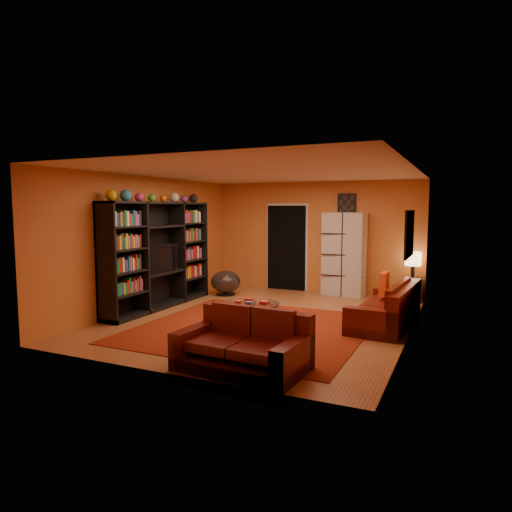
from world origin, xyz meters
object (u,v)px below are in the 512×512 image
at_px(coffee_table, 252,306).
at_px(loveseat, 245,345).
at_px(entertainment_unit, 159,255).
at_px(sofa, 390,309).
at_px(tv, 158,258).
at_px(side_table, 412,289).
at_px(table_lamp, 413,259).
at_px(storage_cabinet, 344,254).
at_px(bowl_chair, 226,282).

bearing_deg(coffee_table, loveseat, -67.41).
bearing_deg(entertainment_unit, sofa, 5.47).
bearing_deg(tv, side_table, -57.61).
bearing_deg(table_lamp, storage_cabinet, 178.09).
height_order(storage_cabinet, side_table, storage_cabinet).
xyz_separation_m(sofa, loveseat, (-1.33, -2.84, -0.00)).
height_order(coffee_table, storage_cabinet, storage_cabinet).
distance_m(entertainment_unit, table_lamp, 5.30).
distance_m(sofa, side_table, 2.33).
xyz_separation_m(coffee_table, table_lamp, (2.08, 3.63, 0.49)).
distance_m(tv, table_lamp, 5.30).
height_order(sofa, table_lamp, table_lamp).
xyz_separation_m(tv, table_lamp, (4.48, 2.84, -0.10)).
bearing_deg(bowl_chair, loveseat, -58.62).
height_order(sofa, storage_cabinet, storage_cabinet).
height_order(bowl_chair, side_table, bowl_chair).
xyz_separation_m(tv, sofa, (4.36, 0.51, -0.71)).
bearing_deg(sofa, entertainment_unit, -170.85).
bearing_deg(entertainment_unit, side_table, 31.29).
xyz_separation_m(entertainment_unit, sofa, (4.41, 0.42, -0.76)).
xyz_separation_m(tv, side_table, (4.47, 2.84, -0.74)).
distance_m(loveseat, side_table, 5.36).
xyz_separation_m(entertainment_unit, storage_cabinet, (3.03, 2.80, -0.11)).
distance_m(entertainment_unit, loveseat, 3.99).
bearing_deg(loveseat, sofa, -21.25).
bearing_deg(entertainment_unit, storage_cabinet, 42.75).
distance_m(storage_cabinet, side_table, 1.65).
relative_size(tv, table_lamp, 1.72).
distance_m(tv, side_table, 5.35).
xyz_separation_m(sofa, side_table, (0.12, 2.33, -0.04)).
xyz_separation_m(loveseat, side_table, (1.44, 5.17, -0.03)).
height_order(loveseat, side_table, loveseat).
bearing_deg(bowl_chair, table_lamp, 14.90).
relative_size(loveseat, storage_cabinet, 0.86).
relative_size(tv, loveseat, 0.59).
distance_m(entertainment_unit, storage_cabinet, 4.13).
relative_size(sofa, loveseat, 1.31).
bearing_deg(entertainment_unit, tv, -60.61).
bearing_deg(storage_cabinet, sofa, -54.13).
xyz_separation_m(sofa, bowl_chair, (-3.84, 1.28, 0.01)).
relative_size(entertainment_unit, tv, 3.15).
bearing_deg(tv, entertainment_unit, 29.39).
height_order(tv, coffee_table, tv).
xyz_separation_m(entertainment_unit, coffee_table, (2.44, -0.88, -0.64)).
bearing_deg(table_lamp, coffee_table, -119.82).
bearing_deg(side_table, bowl_chair, -165.10).
bearing_deg(storage_cabinet, bowl_chair, -150.10).
xyz_separation_m(coffee_table, storage_cabinet, (0.59, 3.68, 0.53)).
relative_size(tv, bowl_chair, 1.40).
bearing_deg(storage_cabinet, coffee_table, -93.29).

